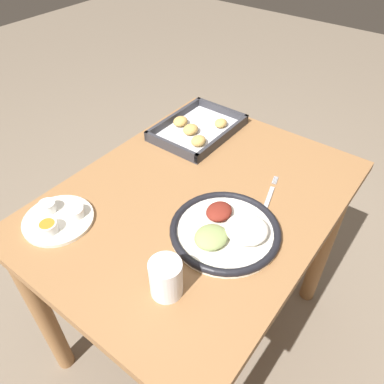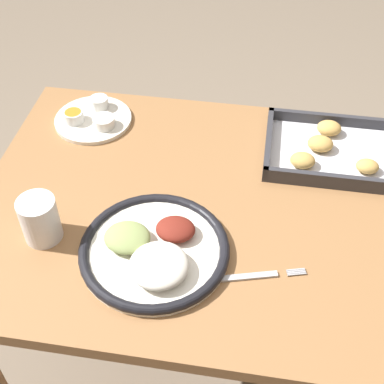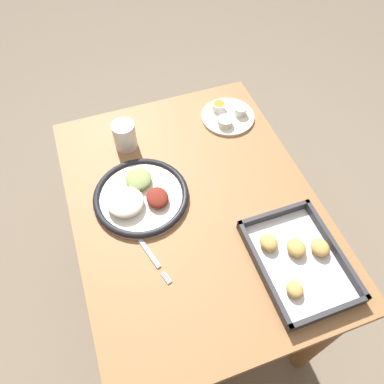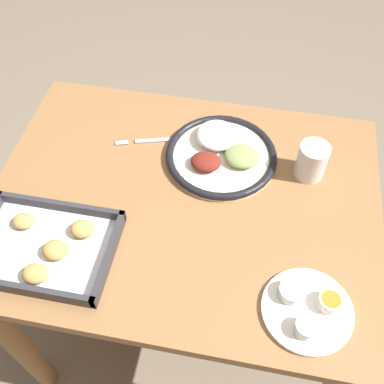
% 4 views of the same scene
% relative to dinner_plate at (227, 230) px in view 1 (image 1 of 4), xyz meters
% --- Properties ---
extents(ground_plane, '(8.00, 8.00, 0.00)m').
position_rel_dinner_plate_xyz_m(ground_plane, '(0.07, 0.15, -0.74)').
color(ground_plane, '#7A6B59').
extents(dining_table, '(0.93, 0.71, 0.73)m').
position_rel_dinner_plate_xyz_m(dining_table, '(0.07, 0.15, -0.15)').
color(dining_table, olive).
rests_on(dining_table, ground_plane).
extents(dinner_plate, '(0.28, 0.28, 0.05)m').
position_rel_dinner_plate_xyz_m(dinner_plate, '(0.00, 0.00, 0.00)').
color(dinner_plate, white).
rests_on(dinner_plate, dining_table).
extents(fork, '(0.20, 0.07, 0.00)m').
position_rel_dinner_plate_xyz_m(fork, '(0.17, -0.03, -0.01)').
color(fork, '#B2B2B7').
rests_on(fork, dining_table).
extents(saucer_plate, '(0.19, 0.19, 0.04)m').
position_rel_dinner_plate_xyz_m(saucer_plate, '(-0.23, 0.38, -0.00)').
color(saucer_plate, white).
rests_on(saucer_plate, dining_table).
extents(baking_tray, '(0.31, 0.22, 0.04)m').
position_rel_dinner_plate_xyz_m(baking_tray, '(0.34, 0.34, -0.00)').
color(baking_tray, '#333338').
rests_on(baking_tray, dining_table).
extents(drinking_cup, '(0.07, 0.07, 0.09)m').
position_rel_dinner_plate_xyz_m(drinking_cup, '(-0.22, 0.01, 0.03)').
color(drinking_cup, white).
rests_on(drinking_cup, dining_table).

